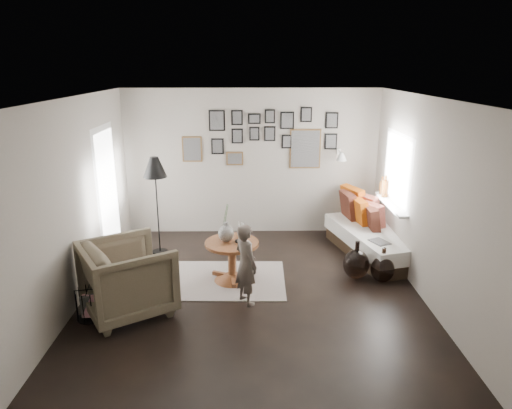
{
  "coord_description": "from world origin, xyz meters",
  "views": [
    {
      "loc": [
        -0.04,
        -5.61,
        2.98
      ],
      "look_at": [
        0.05,
        0.5,
        1.1
      ],
      "focal_mm": 32.0,
      "sensor_mm": 36.0,
      "label": 1
    }
  ],
  "objects_px": {
    "pedestal_table": "(232,263)",
    "floor_lamp": "(155,171)",
    "magazine_basket": "(89,304)",
    "vase": "(226,230)",
    "demijohn_large": "(356,264)",
    "armchair": "(128,278)",
    "child": "(246,264)",
    "demijohn_small": "(382,269)",
    "daybed": "(371,235)"
  },
  "relations": [
    {
      "from": "daybed",
      "to": "demijohn_large",
      "type": "height_order",
      "value": "daybed"
    },
    {
      "from": "vase",
      "to": "armchair",
      "type": "distance_m",
      "value": 1.48
    },
    {
      "from": "magazine_basket",
      "to": "demijohn_small",
      "type": "relative_size",
      "value": 0.74
    },
    {
      "from": "pedestal_table",
      "to": "vase",
      "type": "relative_size",
      "value": 1.4
    },
    {
      "from": "armchair",
      "to": "demijohn_small",
      "type": "xyz_separation_m",
      "value": [
        3.39,
        0.77,
        -0.27
      ]
    },
    {
      "from": "armchair",
      "to": "child",
      "type": "height_order",
      "value": "child"
    },
    {
      "from": "pedestal_table",
      "to": "demijohn_small",
      "type": "bearing_deg",
      "value": -1.62
    },
    {
      "from": "floor_lamp",
      "to": "magazine_basket",
      "type": "bearing_deg",
      "value": -103.09
    },
    {
      "from": "armchair",
      "to": "child",
      "type": "xyz_separation_m",
      "value": [
        1.45,
        0.21,
        0.08
      ]
    },
    {
      "from": "child",
      "to": "demijohn_large",
      "type": "bearing_deg",
      "value": -101.32
    },
    {
      "from": "magazine_basket",
      "to": "demijohn_small",
      "type": "xyz_separation_m",
      "value": [
        3.85,
        0.92,
        0.01
      ]
    },
    {
      "from": "magazine_basket",
      "to": "floor_lamp",
      "type": "bearing_deg",
      "value": 76.91
    },
    {
      "from": "demijohn_large",
      "to": "demijohn_small",
      "type": "distance_m",
      "value": 0.37
    },
    {
      "from": "vase",
      "to": "child",
      "type": "height_order",
      "value": "vase"
    },
    {
      "from": "floor_lamp",
      "to": "armchair",
      "type": "bearing_deg",
      "value": -90.63
    },
    {
      "from": "pedestal_table",
      "to": "demijohn_large",
      "type": "bearing_deg",
      "value": 1.9
    },
    {
      "from": "demijohn_large",
      "to": "demijohn_small",
      "type": "height_order",
      "value": "demijohn_large"
    },
    {
      "from": "armchair",
      "to": "demijohn_small",
      "type": "bearing_deg",
      "value": -108.86
    },
    {
      "from": "vase",
      "to": "demijohn_small",
      "type": "xyz_separation_m",
      "value": [
        2.22,
        -0.08,
        -0.57
      ]
    },
    {
      "from": "armchair",
      "to": "demijohn_small",
      "type": "relative_size",
      "value": 1.96
    },
    {
      "from": "pedestal_table",
      "to": "demijohn_small",
      "type": "relative_size",
      "value": 1.47
    },
    {
      "from": "vase",
      "to": "daybed",
      "type": "xyz_separation_m",
      "value": [
        2.32,
        0.97,
        -0.46
      ]
    },
    {
      "from": "armchair",
      "to": "demijohn_large",
      "type": "relative_size",
      "value": 1.79
    },
    {
      "from": "child",
      "to": "daybed",
      "type": "bearing_deg",
      "value": -86.37
    },
    {
      "from": "vase",
      "to": "magazine_basket",
      "type": "bearing_deg",
      "value": -148.33
    },
    {
      "from": "demijohn_small",
      "to": "magazine_basket",
      "type": "bearing_deg",
      "value": -166.51
    },
    {
      "from": "child",
      "to": "vase",
      "type": "bearing_deg",
      "value": -11.41
    },
    {
      "from": "vase",
      "to": "child",
      "type": "relative_size",
      "value": 0.5
    },
    {
      "from": "pedestal_table",
      "to": "floor_lamp",
      "type": "relative_size",
      "value": 0.47
    },
    {
      "from": "daybed",
      "to": "child",
      "type": "distance_m",
      "value": 2.62
    },
    {
      "from": "floor_lamp",
      "to": "vase",
      "type": "bearing_deg",
      "value": -41.85
    },
    {
      "from": "pedestal_table",
      "to": "vase",
      "type": "xyz_separation_m",
      "value": [
        -0.08,
        0.02,
        0.49
      ]
    },
    {
      "from": "daybed",
      "to": "demijohn_small",
      "type": "distance_m",
      "value": 1.06
    },
    {
      "from": "armchair",
      "to": "floor_lamp",
      "type": "distance_m",
      "value": 2.1
    },
    {
      "from": "daybed",
      "to": "floor_lamp",
      "type": "xyz_separation_m",
      "value": [
        -3.48,
        0.06,
        1.07
      ]
    },
    {
      "from": "floor_lamp",
      "to": "magazine_basket",
      "type": "height_order",
      "value": "floor_lamp"
    },
    {
      "from": "floor_lamp",
      "to": "demijohn_small",
      "type": "xyz_separation_m",
      "value": [
        3.37,
        -1.11,
        -1.19
      ]
    },
    {
      "from": "armchair",
      "to": "magazine_basket",
      "type": "height_order",
      "value": "armchair"
    },
    {
      "from": "armchair",
      "to": "floor_lamp",
      "type": "height_order",
      "value": "floor_lamp"
    },
    {
      "from": "armchair",
      "to": "child",
      "type": "distance_m",
      "value": 1.47
    },
    {
      "from": "pedestal_table",
      "to": "magazine_basket",
      "type": "distance_m",
      "value": 1.97
    },
    {
      "from": "vase",
      "to": "demijohn_large",
      "type": "bearing_deg",
      "value": 1.21
    },
    {
      "from": "armchair",
      "to": "child",
      "type": "relative_size",
      "value": 0.94
    },
    {
      "from": "armchair",
      "to": "floor_lamp",
      "type": "xyz_separation_m",
      "value": [
        0.02,
        1.89,
        0.92
      ]
    },
    {
      "from": "vase",
      "to": "magazine_basket",
      "type": "xyz_separation_m",
      "value": [
        -1.63,
        -1.0,
        -0.58
      ]
    },
    {
      "from": "pedestal_table",
      "to": "demijohn_small",
      "type": "distance_m",
      "value": 2.14
    },
    {
      "from": "pedestal_table",
      "to": "magazine_basket",
      "type": "xyz_separation_m",
      "value": [
        -1.71,
        -0.98,
        -0.09
      ]
    },
    {
      "from": "demijohn_large",
      "to": "demijohn_small",
      "type": "xyz_separation_m",
      "value": [
        0.35,
        -0.12,
        -0.02
      ]
    },
    {
      "from": "pedestal_table",
      "to": "child",
      "type": "height_order",
      "value": "child"
    },
    {
      "from": "floor_lamp",
      "to": "child",
      "type": "height_order",
      "value": "floor_lamp"
    }
  ]
}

